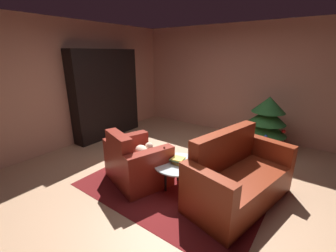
{
  "coord_description": "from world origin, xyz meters",
  "views": [
    {
      "loc": [
        1.72,
        -2.63,
        1.99
      ],
      "look_at": [
        -0.28,
        0.11,
        0.86
      ],
      "focal_mm": 23.61,
      "sensor_mm": 36.0,
      "label": 1
    }
  ],
  "objects_px": {
    "armchair_red": "(136,163)",
    "coffee_table": "(178,165)",
    "decorated_tree": "(266,124)",
    "bottle_on_table": "(164,156)",
    "bookshelf_unit": "(110,95)",
    "couch_red": "(237,179)",
    "book_stack_on_table": "(178,161)"
  },
  "relations": [
    {
      "from": "armchair_red",
      "to": "coffee_table",
      "type": "relative_size",
      "value": 1.56
    },
    {
      "from": "decorated_tree",
      "to": "bottle_on_table",
      "type": "bearing_deg",
      "value": -110.88
    },
    {
      "from": "coffee_table",
      "to": "decorated_tree",
      "type": "height_order",
      "value": "decorated_tree"
    },
    {
      "from": "armchair_red",
      "to": "bottle_on_table",
      "type": "xyz_separation_m",
      "value": [
        0.49,
        0.11,
        0.21
      ]
    },
    {
      "from": "armchair_red",
      "to": "decorated_tree",
      "type": "bearing_deg",
      "value": 60.48
    },
    {
      "from": "coffee_table",
      "to": "bottle_on_table",
      "type": "height_order",
      "value": "bottle_on_table"
    },
    {
      "from": "bookshelf_unit",
      "to": "couch_red",
      "type": "xyz_separation_m",
      "value": [
        3.5,
        -0.75,
        -0.68
      ]
    },
    {
      "from": "coffee_table",
      "to": "armchair_red",
      "type": "bearing_deg",
      "value": -162.48
    },
    {
      "from": "bookshelf_unit",
      "to": "book_stack_on_table",
      "type": "distance_m",
      "value": 2.92
    },
    {
      "from": "bottle_on_table",
      "to": "coffee_table",
      "type": "bearing_deg",
      "value": 30.52
    },
    {
      "from": "book_stack_on_table",
      "to": "bottle_on_table",
      "type": "distance_m",
      "value": 0.21
    },
    {
      "from": "couch_red",
      "to": "coffee_table",
      "type": "height_order",
      "value": "couch_red"
    },
    {
      "from": "book_stack_on_table",
      "to": "decorated_tree",
      "type": "xyz_separation_m",
      "value": [
        0.7,
        2.22,
        0.11
      ]
    },
    {
      "from": "armchair_red",
      "to": "coffee_table",
      "type": "xyz_separation_m",
      "value": [
        0.66,
        0.21,
        0.08
      ]
    },
    {
      "from": "armchair_red",
      "to": "coffee_table",
      "type": "height_order",
      "value": "armchair_red"
    },
    {
      "from": "couch_red",
      "to": "decorated_tree",
      "type": "distance_m",
      "value": 1.98
    },
    {
      "from": "decorated_tree",
      "to": "coffee_table",
      "type": "bearing_deg",
      "value": -107.76
    },
    {
      "from": "bookshelf_unit",
      "to": "decorated_tree",
      "type": "xyz_separation_m",
      "value": [
        3.38,
        1.2,
        -0.43
      ]
    },
    {
      "from": "bookshelf_unit",
      "to": "couch_red",
      "type": "height_order",
      "value": "bookshelf_unit"
    },
    {
      "from": "armchair_red",
      "to": "coffee_table",
      "type": "bearing_deg",
      "value": 17.52
    },
    {
      "from": "book_stack_on_table",
      "to": "bottle_on_table",
      "type": "bearing_deg",
      "value": -154.41
    },
    {
      "from": "couch_red",
      "to": "book_stack_on_table",
      "type": "bearing_deg",
      "value": -161.67
    },
    {
      "from": "bookshelf_unit",
      "to": "decorated_tree",
      "type": "relative_size",
      "value": 1.78
    },
    {
      "from": "bookshelf_unit",
      "to": "armchair_red",
      "type": "height_order",
      "value": "bookshelf_unit"
    },
    {
      "from": "bottle_on_table",
      "to": "book_stack_on_table",
      "type": "bearing_deg",
      "value": 25.59
    },
    {
      "from": "coffee_table",
      "to": "couch_red",
      "type": "bearing_deg",
      "value": 17.23
    },
    {
      "from": "bookshelf_unit",
      "to": "armchair_red",
      "type": "distance_m",
      "value": 2.45
    },
    {
      "from": "bookshelf_unit",
      "to": "bottle_on_table",
      "type": "xyz_separation_m",
      "value": [
        2.5,
        -1.11,
        -0.49
      ]
    },
    {
      "from": "armchair_red",
      "to": "bookshelf_unit",
      "type": "bearing_deg",
      "value": 148.91
    },
    {
      "from": "couch_red",
      "to": "book_stack_on_table",
      "type": "relative_size",
      "value": 7.76
    },
    {
      "from": "armchair_red",
      "to": "book_stack_on_table",
      "type": "distance_m",
      "value": 0.72
    },
    {
      "from": "coffee_table",
      "to": "decorated_tree",
      "type": "bearing_deg",
      "value": 72.24
    }
  ]
}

